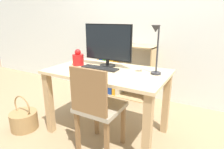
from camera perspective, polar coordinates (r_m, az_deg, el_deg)
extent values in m
plane|color=#997F5B|center=(2.26, -1.29, -16.78)|extent=(10.00, 10.00, 0.00)
cube|color=silver|center=(2.98, 10.89, 17.43)|extent=(8.00, 0.05, 2.60)
cube|color=#D8BC8C|center=(1.96, -1.43, 0.88)|extent=(1.24, 0.74, 0.03)
cube|color=tan|center=(2.21, -18.60, -8.30)|extent=(0.07, 0.07, 0.70)
cube|color=tan|center=(1.64, 10.66, -16.99)|extent=(0.07, 0.07, 0.70)
cube|color=tan|center=(2.63, -8.49, -3.48)|extent=(0.07, 0.07, 0.70)
cube|color=tan|center=(2.17, 16.15, -8.46)|extent=(0.07, 0.07, 0.70)
cylinder|color=black|center=(2.12, -1.35, 2.76)|extent=(0.18, 0.18, 0.02)
cylinder|color=black|center=(2.11, -1.35, 3.87)|extent=(0.04, 0.04, 0.07)
cube|color=black|center=(2.08, -1.31, 9.78)|extent=(0.58, 0.02, 0.39)
cube|color=black|center=(2.08, -1.40, 9.76)|extent=(0.55, 0.03, 0.37)
cube|color=black|center=(2.02, -3.74, 1.98)|extent=(0.41, 0.12, 0.02)
cylinder|color=red|center=(2.20, -10.27, 4.45)|extent=(0.13, 0.13, 0.13)
sphere|color=red|center=(2.18, -10.39, 6.71)|extent=(0.07, 0.07, 0.07)
cylinder|color=#2D2D33|center=(1.87, 13.21, 0.43)|extent=(0.10, 0.10, 0.02)
cylinder|color=#2D2D33|center=(1.82, 13.69, 7.33)|extent=(0.02, 0.02, 0.44)
cylinder|color=#2D2D33|center=(1.75, 13.73, 14.16)|extent=(0.01, 0.10, 0.01)
cone|color=#2D2D33|center=(1.70, 13.20, 13.46)|extent=(0.08, 0.08, 0.06)
cube|color=#9E937F|center=(1.81, -3.47, -9.83)|extent=(0.40, 0.40, 0.04)
cube|color=brown|center=(1.58, -7.26, -5.26)|extent=(0.36, 0.03, 0.40)
cube|color=brown|center=(1.90, -10.43, -16.81)|extent=(0.04, 0.04, 0.42)
cube|color=brown|center=(1.74, -1.61, -19.99)|extent=(0.04, 0.04, 0.42)
cube|color=brown|center=(2.11, -4.72, -12.75)|extent=(0.04, 0.04, 0.42)
cube|color=brown|center=(1.97, 3.39, -15.05)|extent=(0.04, 0.04, 0.42)
cube|color=tan|center=(3.24, -2.99, 2.01)|extent=(0.02, 0.28, 0.86)
cube|color=tan|center=(2.88, 12.33, -0.26)|extent=(0.02, 0.28, 0.86)
cube|color=tan|center=(3.17, 4.06, -6.36)|extent=(0.92, 0.28, 0.02)
cube|color=tan|center=(2.94, 4.39, 8.83)|extent=(0.92, 0.28, 0.02)
cube|color=tan|center=(3.03, 4.22, 0.95)|extent=(0.88, 0.28, 0.02)
cube|color=beige|center=(3.30, -2.33, -2.85)|extent=(0.04, 0.24, 0.25)
cube|color=orange|center=(3.26, -1.58, -2.01)|extent=(0.04, 0.24, 0.37)
cube|color=navy|center=(3.23, -0.71, -2.29)|extent=(0.06, 0.24, 0.36)
cube|color=navy|center=(3.21, 0.32, -2.89)|extent=(0.06, 0.24, 0.31)
cube|color=orange|center=(3.17, 1.43, -2.93)|extent=(0.06, 0.24, 0.33)
cube|color=beige|center=(3.14, 2.33, -2.80)|extent=(0.04, 0.24, 0.36)
cube|color=navy|center=(3.17, -2.30, 4.87)|extent=(0.06, 0.24, 0.32)
cube|color=#2D7F38|center=(3.14, -1.27, 4.57)|extent=(0.06, 0.24, 0.30)
cube|color=navy|center=(3.11, -0.30, 4.19)|extent=(0.04, 0.24, 0.27)
cube|color=orange|center=(3.08, 0.62, 4.49)|extent=(0.05, 0.24, 0.32)
cylinder|color=#997547|center=(2.48, -25.21, -12.52)|extent=(0.31, 0.31, 0.21)
torus|color=#997547|center=(2.40, -25.75, -8.74)|extent=(0.26, 0.02, 0.26)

